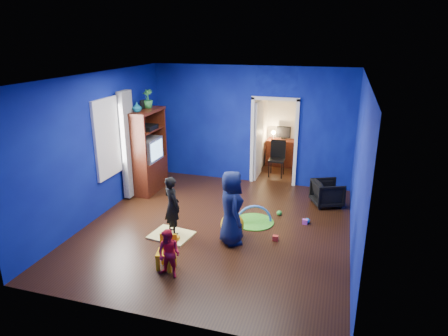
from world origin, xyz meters
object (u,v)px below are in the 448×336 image
(child_black, at_px, (172,206))
(vase, at_px, (137,107))
(tv_armoire, at_px, (146,151))
(kid_chair, at_px, (166,254))
(hopper_ball, at_px, (232,225))
(folding_chair, at_px, (277,159))
(armchair, at_px, (327,193))
(crt_tv, at_px, (148,149))
(child_navy, at_px, (231,208))
(play_mat, at_px, (254,222))
(study_desk, at_px, (282,153))
(toddler_red, at_px, (169,254))

(child_black, xyz_separation_m, vase, (-1.48, 1.62, 1.49))
(tv_armoire, height_order, kid_chair, tv_armoire)
(hopper_ball, xyz_separation_m, folding_chair, (0.23, 3.53, 0.24))
(armchair, xyz_separation_m, crt_tv, (-4.16, -0.30, 0.74))
(armchair, distance_m, crt_tv, 4.24)
(crt_tv, bearing_deg, armchair, 4.08)
(child_black, height_order, child_navy, child_navy)
(armchair, bearing_deg, tv_armoire, 70.17)
(child_black, xyz_separation_m, child_navy, (1.14, 0.01, 0.11))
(hopper_ball, bearing_deg, play_mat, 66.95)
(child_navy, relative_size, play_mat, 1.71)
(kid_chair, bearing_deg, folding_chair, 66.86)
(child_black, bearing_deg, child_navy, -141.94)
(tv_armoire, height_order, study_desk, tv_armoire)
(vase, xyz_separation_m, study_desk, (2.80, 3.13, -1.69))
(vase, bearing_deg, crt_tv, 82.41)
(child_black, bearing_deg, folding_chair, -71.48)
(hopper_ball, relative_size, folding_chair, 0.48)
(toddler_red, relative_size, vase, 3.76)
(kid_chair, relative_size, folding_chair, 0.54)
(toddler_red, xyz_separation_m, kid_chair, (-0.15, 0.20, -0.15))
(kid_chair, relative_size, play_mat, 0.63)
(tv_armoire, xyz_separation_m, play_mat, (2.85, -1.01, -0.97))
(study_desk, bearing_deg, armchair, -61.12)
(child_navy, relative_size, crt_tv, 1.94)
(toddler_red, bearing_deg, kid_chair, 134.62)
(child_navy, height_order, vase, vase)
(child_black, relative_size, study_desk, 1.30)
(child_black, xyz_separation_m, kid_chair, (0.37, -1.12, -0.32))
(vase, bearing_deg, kid_chair, -55.90)
(armchair, height_order, crt_tv, crt_tv)
(child_black, bearing_deg, tv_armoire, -14.47)
(hopper_ball, distance_m, kid_chair, 1.55)
(child_black, height_order, vase, vase)
(child_navy, bearing_deg, folding_chair, -31.34)
(vase, height_order, kid_chair, vase)
(tv_armoire, distance_m, kid_chair, 3.63)
(vase, xyz_separation_m, tv_armoire, (0.00, 0.30, -1.09))
(crt_tv, relative_size, study_desk, 0.80)
(toddler_red, distance_m, kid_chair, 0.29)
(toddler_red, height_order, kid_chair, toddler_red)
(child_black, relative_size, play_mat, 1.44)
(armchair, relative_size, vase, 2.93)
(tv_armoire, xyz_separation_m, study_desk, (2.80, 2.83, -0.60))
(play_mat, bearing_deg, folding_chair, 90.90)
(hopper_ball, relative_size, play_mat, 0.56)
(kid_chair, distance_m, play_mat, 2.27)
(child_black, relative_size, toddler_red, 1.44)
(child_navy, xyz_separation_m, folding_chair, (0.18, 3.78, -0.22))
(toddler_red, xyz_separation_m, folding_chair, (0.80, 5.10, 0.06))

